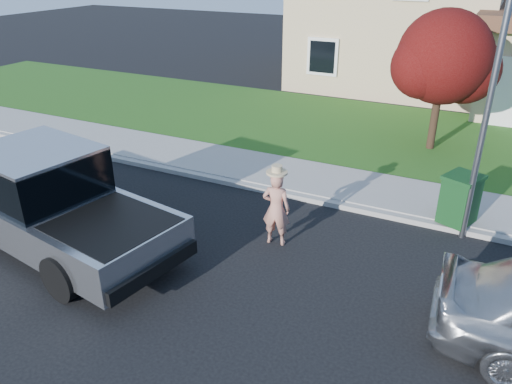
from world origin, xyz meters
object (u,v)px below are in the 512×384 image
trash_bin (460,199)px  street_lamp (489,98)px  woman (276,207)px  pickup_truck (46,201)px  ornamental_tree (445,62)px

trash_bin → street_lamp: size_ratio=0.21×
woman → pickup_truck: bearing=17.1°
woman → ornamental_tree: ornamental_tree is taller
woman → trash_bin: size_ratio=1.59×
woman → ornamental_tree: (2.06, 6.90, 1.85)m
trash_bin → street_lamp: 2.34m
ornamental_tree → woman: bearing=-106.6°
pickup_truck → woman: 4.60m
woman → trash_bin: 3.98m
trash_bin → street_lamp: street_lamp is taller
pickup_truck → ornamental_tree: bearing=65.2°
ornamental_tree → trash_bin: 5.15m
street_lamp → pickup_truck: bearing=-137.9°
woman → street_lamp: size_ratio=0.33×
pickup_truck → ornamental_tree: ornamental_tree is taller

